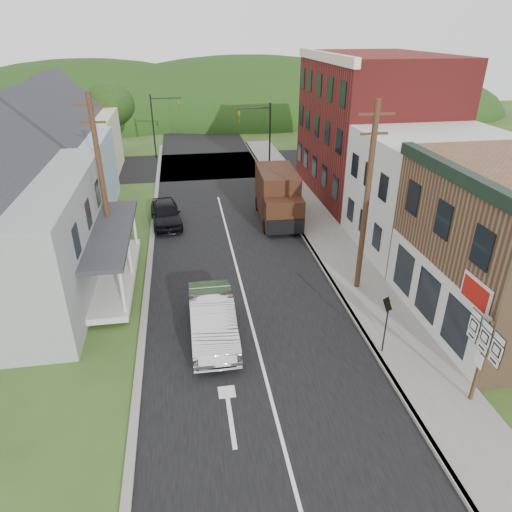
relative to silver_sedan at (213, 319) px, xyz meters
name	(u,v)px	position (x,y,z in m)	size (l,w,h in m)	color
ground	(256,343)	(1.70, -0.77, -0.86)	(120.00, 120.00, 0.00)	#2D4719
road	(230,242)	(1.70, 9.23, -0.86)	(9.00, 90.00, 0.02)	black
cross_road	(210,165)	(1.70, 26.23, -0.86)	(60.00, 9.00, 0.02)	black
sidewalk_right	(334,248)	(7.60, 7.23, -0.78)	(2.80, 55.00, 0.15)	slate
curb_right	(312,250)	(6.25, 7.23, -0.78)	(0.20, 55.00, 0.15)	slate
curb_left	(150,262)	(-2.95, 7.23, -0.80)	(0.30, 55.00, 0.12)	slate
storefront_white	(434,194)	(13.00, 6.73, 2.39)	(8.00, 7.00, 6.50)	silver
storefront_red	(372,128)	(13.00, 16.23, 4.14)	(8.00, 12.00, 10.00)	maroon
house_blue	(53,159)	(-9.30, 16.23, 2.83)	(7.14, 8.16, 7.28)	#90B0C5
house_cream	(72,132)	(-9.80, 25.23, 2.83)	(7.14, 8.16, 7.28)	beige
utility_pole_right	(367,200)	(7.30, 2.73, 3.80)	(1.60, 0.26, 9.00)	#472D19
utility_pole_left	(102,183)	(-4.80, 7.23, 3.80)	(1.60, 0.26, 9.00)	#472D19
traffic_signal_right	(262,131)	(6.00, 22.73, 2.90)	(2.87, 0.20, 6.00)	black
traffic_signal_left	(160,119)	(-2.60, 29.73, 2.90)	(2.87, 0.20, 6.00)	black
tree_left_d	(109,105)	(-7.30, 31.23, 4.03)	(4.80, 4.80, 6.94)	#382616
forested_ridge	(196,114)	(1.70, 54.23, -0.86)	(90.00, 30.00, 16.00)	black
silver_sedan	(213,319)	(0.00, 0.00, 0.00)	(1.82, 5.21, 1.72)	silver
dark_sedan	(166,213)	(-2.10, 12.56, -0.09)	(1.82, 4.52, 1.54)	black
delivery_van	(278,196)	(5.25, 12.12, 0.81)	(2.67, 5.98, 3.29)	#33190E
route_sign_cluster	(482,351)	(8.42, -5.18, 1.38)	(0.20, 1.84, 3.23)	#472D19
warning_sign	(387,317)	(6.48, -2.23, 0.92)	(0.14, 0.70, 2.55)	black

